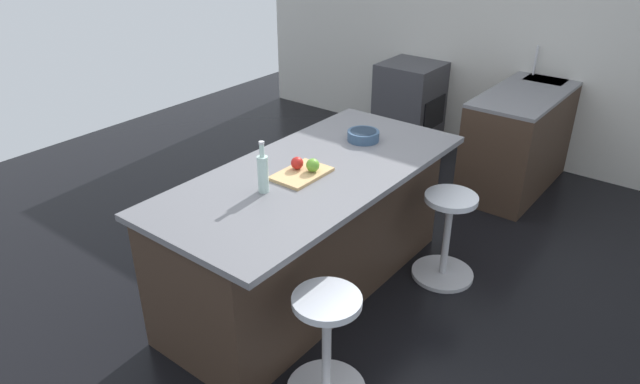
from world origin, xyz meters
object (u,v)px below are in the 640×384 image
object	(u,v)px
apple_green	(313,165)
fruit_bowl	(363,135)
kitchen_island	(309,230)
cutting_board	(302,174)
oven_range	(410,104)
stool_middle	(326,350)
apple_red	(297,163)
water_bottle	(263,172)
stool_by_window	(446,239)

from	to	relation	value
apple_green	fruit_bowl	xyz separation A→B (m)	(-0.65, -0.06, -0.02)
kitchen_island	cutting_board	distance (m)	0.47
oven_range	stool_middle	bearing A→B (deg)	23.41
apple_red	apple_green	bearing A→B (deg)	107.15
apple_green	cutting_board	bearing A→B (deg)	-40.32
apple_green	stool_middle	bearing A→B (deg)	43.05
apple_red	water_bottle	distance (m)	0.33
stool_middle	apple_green	size ratio (longest dim) A/B	7.78
oven_range	apple_green	size ratio (longest dim) A/B	10.54
stool_by_window	kitchen_island	bearing A→B (deg)	-44.50
stool_middle	fruit_bowl	world-z (taller)	fruit_bowl
kitchen_island	apple_red	size ratio (longest dim) A/B	27.87
stool_middle	cutting_board	distance (m)	1.07
kitchen_island	apple_green	size ratio (longest dim) A/B	26.16
stool_by_window	oven_range	bearing A→B (deg)	-144.04
cutting_board	fruit_bowl	size ratio (longest dim) A/B	1.61
kitchen_island	apple_green	world-z (taller)	apple_green
stool_by_window	stool_middle	bearing A→B (deg)	0.00
fruit_bowl	oven_range	bearing A→B (deg)	-159.01
cutting_board	stool_by_window	bearing A→B (deg)	140.81
oven_range	apple_green	world-z (taller)	apple_green
cutting_board	water_bottle	bearing A→B (deg)	-6.92
stool_middle	stool_by_window	bearing A→B (deg)	180.00
stool_middle	fruit_bowl	xyz separation A→B (m)	(-1.29, -0.66, 0.65)
water_bottle	apple_red	bearing A→B (deg)	-176.94
cutting_board	fruit_bowl	distance (m)	0.70
kitchen_island	stool_middle	bearing A→B (deg)	44.50
stool_middle	apple_green	bearing A→B (deg)	-136.95
fruit_bowl	stool_by_window	bearing A→B (deg)	98.12
apple_red	apple_green	distance (m)	0.10
kitchen_island	fruit_bowl	world-z (taller)	fruit_bowl
stool_by_window	fruit_bowl	size ratio (longest dim) A/B	2.92
apple_red	fruit_bowl	size ratio (longest dim) A/B	0.35
stool_by_window	water_bottle	world-z (taller)	water_bottle
oven_range	fruit_bowl	size ratio (longest dim) A/B	3.95
cutting_board	fruit_bowl	bearing A→B (deg)	-178.61
apple_red	fruit_bowl	xyz separation A→B (m)	(-0.68, 0.04, -0.02)
kitchen_island	cutting_board	world-z (taller)	cutting_board
oven_range	fruit_bowl	bearing A→B (deg)	20.99
cutting_board	water_bottle	distance (m)	0.32
stool_by_window	water_bottle	xyz separation A→B (m)	(1.09, -0.68, 0.73)
oven_range	apple_green	xyz separation A→B (m)	(2.79, 0.88, 0.54)
stool_middle	kitchen_island	bearing A→B (deg)	-135.50
stool_middle	apple_red	xyz separation A→B (m)	(-0.61, -0.70, 0.67)
cutting_board	apple_green	distance (m)	0.09
apple_green	fruit_bowl	size ratio (longest dim) A/B	0.37
apple_red	water_bottle	size ratio (longest dim) A/B	0.25
oven_range	apple_red	size ratio (longest dim) A/B	11.23
apple_red	apple_green	size ratio (longest dim) A/B	0.94
stool_by_window	stool_middle	world-z (taller)	same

